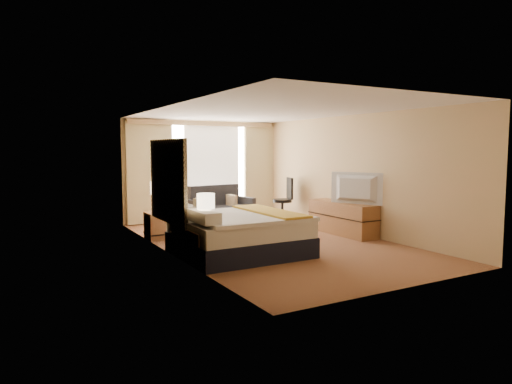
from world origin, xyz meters
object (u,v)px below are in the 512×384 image
nightstand_left (205,248)px  lamp_left (206,202)px  loveseat (220,211)px  desk_chair (285,202)px  floor_lamp (157,179)px  nightstand_right (158,226)px  media_dresser (342,218)px  bed (239,233)px  television (354,188)px  lamp_right (158,188)px

nightstand_left → lamp_left: 0.74m
loveseat → desk_chair: bearing=-22.5°
loveseat → floor_lamp: floor_lamp is taller
nightstand_right → media_dresser: bearing=-21.4°
nightstand_right → bed: bearing=-68.9°
media_dresser → floor_lamp: size_ratio=1.07×
nightstand_right → floor_lamp: (0.27, 0.85, 0.91)m
media_dresser → television: size_ratio=1.55×
bed → nightstand_right: bearing=111.1°
desk_chair → television: (0.11, -2.51, 0.53)m
loveseat → lamp_left: 4.04m
bed → lamp_left: bearing=-155.0°
loveseat → lamp_right: lamp_right is taller
floor_lamp → media_dresser: bearing=-33.8°
nightstand_left → floor_lamp: 3.48m
bed → media_dresser: bearing=12.7°
lamp_right → television: (3.63, -1.90, -0.01)m
media_dresser → floor_lamp: (-3.43, 2.30, 0.84)m
lamp_right → lamp_left: bearing=-89.8°
media_dresser → loveseat: (-1.78, 2.50, -0.03)m
nightstand_right → desk_chair: (3.54, 0.63, 0.23)m
media_dresser → television: television is taller
loveseat → desk_chair: (1.62, -0.41, 0.19)m
floor_lamp → desk_chair: 3.36m
loveseat → television: bearing=-67.6°
lamp_right → nightstand_right: bearing=-147.9°
bed → loveseat: 3.34m
nightstand_left → lamp_right: 2.63m
nightstand_right → floor_lamp: bearing=72.7°
bed → desk_chair: bearing=45.0°
television → bed: bearing=70.1°
floor_lamp → television: (3.38, -2.73, -0.15)m
media_dresser → loveseat: loveseat is taller
media_dresser → desk_chair: bearing=94.3°
nightstand_left → floor_lamp: floor_lamp is taller
lamp_right → television: size_ratio=0.55×
nightstand_right → desk_chair: bearing=10.1°
bed → floor_lamp: 3.11m
nightstand_right → media_dresser: 3.97m
nightstand_right → lamp_left: 2.57m
television → media_dresser: bearing=-30.9°
nightstand_left → desk_chair: (3.54, 3.13, 0.23)m
media_dresser → nightstand_right: bearing=158.6°
nightstand_left → bed: bearing=26.3°
lamp_right → bed: bearing=-69.6°
loveseat → lamp_left: bearing=-126.5°
loveseat → television: size_ratio=1.41×
bed → television: television is taller
bed → television: (2.84, 0.22, 0.66)m
desk_chair → lamp_left: lamp_left is taller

